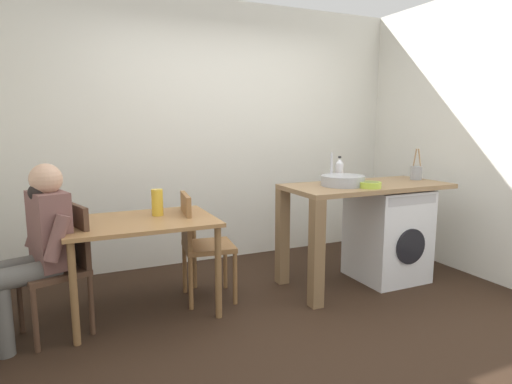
{
  "coord_description": "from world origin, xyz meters",
  "views": [
    {
      "loc": [
        -1.48,
        -2.61,
        1.47
      ],
      "look_at": [
        -0.09,
        0.45,
        0.92
      ],
      "focal_mm": 30.24,
      "sensor_mm": 36.0,
      "label": 1
    }
  ],
  "objects_px": {
    "dining_table": "(141,232)",
    "seated_person": "(37,243)",
    "bottle_tall_green": "(339,170)",
    "washing_machine": "(387,234)",
    "utensil_crock": "(416,172)",
    "mixing_bowl": "(370,185)",
    "vase": "(157,202)",
    "chair_opposite": "(200,240)",
    "chair_person_seat": "(64,262)"
  },
  "relations": [
    {
      "from": "vase",
      "to": "washing_machine",
      "type": "bearing_deg",
      "value": -7.55
    },
    {
      "from": "washing_machine",
      "to": "chair_opposite",
      "type": "bearing_deg",
      "value": 172.36
    },
    {
      "from": "washing_machine",
      "to": "utensil_crock",
      "type": "relative_size",
      "value": 2.87
    },
    {
      "from": "seated_person",
      "to": "washing_machine",
      "type": "xyz_separation_m",
      "value": [
        2.94,
        -0.05,
        -0.24
      ]
    },
    {
      "from": "washing_machine",
      "to": "utensil_crock",
      "type": "distance_m",
      "value": 0.67
    },
    {
      "from": "bottle_tall_green",
      "to": "chair_person_seat",
      "type": "bearing_deg",
      "value": -175.84
    },
    {
      "from": "dining_table",
      "to": "mixing_bowl",
      "type": "height_order",
      "value": "mixing_bowl"
    },
    {
      "from": "seated_person",
      "to": "utensil_crock",
      "type": "relative_size",
      "value": 4.01
    },
    {
      "from": "bottle_tall_green",
      "to": "utensil_crock",
      "type": "relative_size",
      "value": 0.79
    },
    {
      "from": "vase",
      "to": "chair_person_seat",
      "type": "bearing_deg",
      "value": -165.77
    },
    {
      "from": "chair_person_seat",
      "to": "bottle_tall_green",
      "type": "bearing_deg",
      "value": -103.58
    },
    {
      "from": "vase",
      "to": "mixing_bowl",
      "type": "bearing_deg",
      "value": -15.6
    },
    {
      "from": "bottle_tall_green",
      "to": "utensil_crock",
      "type": "distance_m",
      "value": 0.77
    },
    {
      "from": "mixing_bowl",
      "to": "chair_opposite",
      "type": "bearing_deg",
      "value": 162.46
    },
    {
      "from": "chair_opposite",
      "to": "bottle_tall_green",
      "type": "height_order",
      "value": "bottle_tall_green"
    },
    {
      "from": "dining_table",
      "to": "seated_person",
      "type": "height_order",
      "value": "seated_person"
    },
    {
      "from": "dining_table",
      "to": "chair_opposite",
      "type": "height_order",
      "value": "chair_opposite"
    },
    {
      "from": "utensil_crock",
      "to": "vase",
      "type": "relative_size",
      "value": 1.43
    },
    {
      "from": "mixing_bowl",
      "to": "utensil_crock",
      "type": "xyz_separation_m",
      "value": [
        0.76,
        0.25,
        0.04
      ]
    },
    {
      "from": "chair_opposite",
      "to": "mixing_bowl",
      "type": "relative_size",
      "value": 4.81
    },
    {
      "from": "seated_person",
      "to": "utensil_crock",
      "type": "distance_m",
      "value": 3.32
    },
    {
      "from": "dining_table",
      "to": "chair_opposite",
      "type": "distance_m",
      "value": 0.5
    },
    {
      "from": "chair_opposite",
      "to": "utensil_crock",
      "type": "xyz_separation_m",
      "value": [
        2.13,
        -0.18,
        0.48
      ]
    },
    {
      "from": "bottle_tall_green",
      "to": "mixing_bowl",
      "type": "height_order",
      "value": "bottle_tall_green"
    },
    {
      "from": "chair_opposite",
      "to": "utensil_crock",
      "type": "relative_size",
      "value": 3.0
    },
    {
      "from": "seated_person",
      "to": "washing_machine",
      "type": "bearing_deg",
      "value": -108.72
    },
    {
      "from": "dining_table",
      "to": "washing_machine",
      "type": "distance_m",
      "value": 2.26
    },
    {
      "from": "chair_person_seat",
      "to": "seated_person",
      "type": "xyz_separation_m",
      "value": [
        -0.15,
        -0.05,
        0.16
      ]
    },
    {
      "from": "dining_table",
      "to": "chair_person_seat",
      "type": "distance_m",
      "value": 0.57
    },
    {
      "from": "utensil_crock",
      "to": "chair_opposite",
      "type": "bearing_deg",
      "value": 175.06
    },
    {
      "from": "utensil_crock",
      "to": "mixing_bowl",
      "type": "bearing_deg",
      "value": -161.73
    },
    {
      "from": "dining_table",
      "to": "bottle_tall_green",
      "type": "relative_size",
      "value": 4.68
    },
    {
      "from": "chair_opposite",
      "to": "seated_person",
      "type": "xyz_separation_m",
      "value": [
        -1.18,
        -0.19,
        0.16
      ]
    },
    {
      "from": "seated_person",
      "to": "mixing_bowl",
      "type": "xyz_separation_m",
      "value": [
        2.55,
        -0.25,
        0.28
      ]
    },
    {
      "from": "washing_machine",
      "to": "utensil_crock",
      "type": "bearing_deg",
      "value": 8.1
    },
    {
      "from": "washing_machine",
      "to": "mixing_bowl",
      "type": "bearing_deg",
      "value": -153.09
    },
    {
      "from": "washing_machine",
      "to": "utensil_crock",
      "type": "height_order",
      "value": "utensil_crock"
    },
    {
      "from": "dining_table",
      "to": "seated_person",
      "type": "xyz_separation_m",
      "value": [
        -0.7,
        -0.13,
        0.03
      ]
    },
    {
      "from": "bottle_tall_green",
      "to": "vase",
      "type": "xyz_separation_m",
      "value": [
        -1.72,
        0.0,
        -0.18
      ]
    },
    {
      "from": "mixing_bowl",
      "to": "vase",
      "type": "bearing_deg",
      "value": 164.4
    },
    {
      "from": "chair_opposite",
      "to": "seated_person",
      "type": "distance_m",
      "value": 1.2
    },
    {
      "from": "dining_table",
      "to": "chair_person_seat",
      "type": "relative_size",
      "value": 1.22
    },
    {
      "from": "dining_table",
      "to": "chair_opposite",
      "type": "xyz_separation_m",
      "value": [
        0.48,
        0.06,
        -0.14
      ]
    },
    {
      "from": "chair_opposite",
      "to": "washing_machine",
      "type": "distance_m",
      "value": 1.78
    },
    {
      "from": "vase",
      "to": "seated_person",
      "type": "bearing_deg",
      "value": -165.13
    },
    {
      "from": "dining_table",
      "to": "chair_opposite",
      "type": "bearing_deg",
      "value": 7.13
    },
    {
      "from": "bottle_tall_green",
      "to": "mixing_bowl",
      "type": "bearing_deg",
      "value": -92.22
    },
    {
      "from": "chair_opposite",
      "to": "vase",
      "type": "bearing_deg",
      "value": -89.71
    },
    {
      "from": "dining_table",
      "to": "bottle_tall_green",
      "type": "bearing_deg",
      "value": 3.01
    },
    {
      "from": "mixing_bowl",
      "to": "vase",
      "type": "xyz_separation_m",
      "value": [
        -1.7,
        0.47,
        -0.1
      ]
    }
  ]
}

